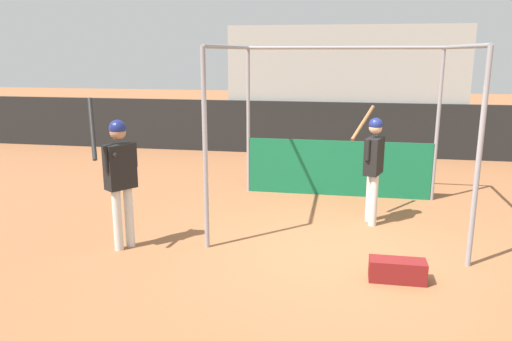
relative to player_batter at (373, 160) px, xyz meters
name	(u,v)px	position (x,y,z in m)	size (l,w,h in m)	color
ground_plane	(334,252)	(-0.55, -1.39, -1.08)	(60.00, 60.00, 0.00)	#935B38
outfield_wall	(343,129)	(-0.55, 5.65, -0.34)	(24.00, 0.12, 1.47)	black
bleacher_section	(345,86)	(-0.55, 7.71, 0.69)	(6.50, 4.00, 3.55)	#9E9E99
batting_cage	(339,141)	(-0.59, 0.99, 0.14)	(3.71, 3.20, 2.92)	gray
player_batter	(373,160)	(0.00, 0.00, 0.00)	(0.57, 0.92, 1.92)	silver
player_waiting	(120,171)	(-3.60, -1.79, 0.09)	(0.60, 0.79, 2.20)	silver
equipment_bag	(397,270)	(0.25, -2.18, -0.94)	(0.70, 0.28, 0.28)	maroon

